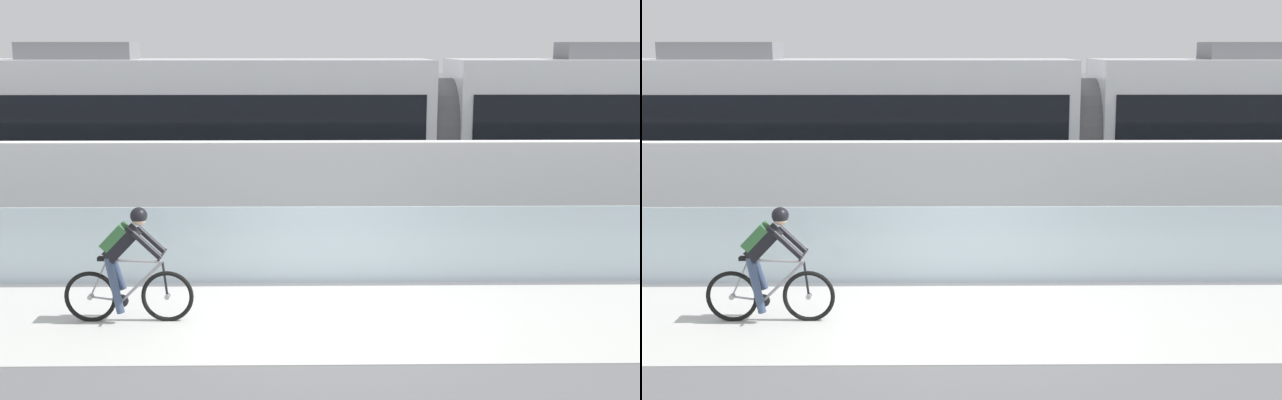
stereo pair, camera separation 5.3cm
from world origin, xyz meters
TOP-DOWN VIEW (x-y plane):
  - ground_plane at (0.00, 0.00)m, footprint 200.00×200.00m
  - bike_path_deck at (0.00, 0.00)m, footprint 32.00×3.20m
  - glass_parapet at (0.00, 1.85)m, footprint 32.00×0.05m
  - concrete_barrier_wall at (0.00, 3.65)m, footprint 32.00×0.36m
  - tram_rail_near at (0.00, 6.13)m, footprint 32.00×0.08m
  - tram_rail_far at (0.00, 7.57)m, footprint 32.00×0.08m
  - tram at (2.66, 6.85)m, footprint 22.56×2.54m
  - cyclist_on_bike at (-2.65, -0.00)m, footprint 1.77×0.58m

SIDE VIEW (x-z plane):
  - ground_plane at x=0.00m, z-range 0.00..0.00m
  - tram_rail_near at x=0.00m, z-range 0.00..0.01m
  - tram_rail_far at x=0.00m, z-range 0.00..0.01m
  - bike_path_deck at x=0.00m, z-range 0.00..0.01m
  - glass_parapet at x=0.00m, z-range 0.00..1.24m
  - cyclist_on_bike at x=-2.65m, z-range -0.01..1.60m
  - concrete_barrier_wall at x=0.00m, z-range 0.00..2.06m
  - tram at x=2.66m, z-range -0.01..3.80m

